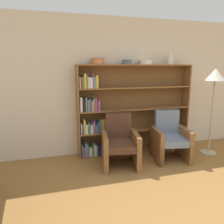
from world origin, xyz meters
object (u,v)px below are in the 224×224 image
bowl_slate (146,62)px  armchair_leather (120,144)px  bookshelf (124,111)px  vase_tall (170,60)px  armchair_cushioned (170,139)px  floor_lamp (215,80)px  bowl_brass (98,61)px  bowl_sage (127,62)px

bowl_slate → armchair_leather: bowl_slate is taller
bookshelf → vase_tall: (0.99, -0.02, 1.04)m
armchair_cushioned → floor_lamp: floor_lamp is taller
bowl_brass → floor_lamp: (2.25, -0.53, -0.38)m
bowl_sage → bookshelf: bearing=149.4°
bookshelf → bowl_slate: (0.44, -0.02, 0.99)m
bowl_brass → bookshelf: bearing=2.3°
bowl_slate → armchair_cushioned: bowl_slate is taller
bowl_brass → armchair_leather: bowl_brass is taller
vase_tall → armchair_cushioned: 1.63m
bowl_sage → floor_lamp: 1.78m
bowl_sage → armchair_leather: size_ratio=0.21×
armchair_cushioned → floor_lamp: (0.94, 0.01, 1.12)m
bowl_sage → bowl_slate: 0.40m
armchair_leather → bowl_brass: bearing=-52.7°
floor_lamp → bowl_brass: bearing=166.7°
vase_tall → floor_lamp: bearing=-37.1°
bookshelf → vase_tall: 1.44m
bowl_sage → floor_lamp: bearing=-17.8°
armchair_leather → armchair_cushioned: 1.03m
bookshelf → vase_tall: bearing=-1.3°
bowl_sage → vase_tall: 0.96m
armchair_cushioned → floor_lamp: size_ratio=0.53×
bookshelf → bowl_sage: size_ratio=12.16×
vase_tall → floor_lamp: 0.97m
bowl_slate → vase_tall: 0.55m
bookshelf → vase_tall: vase_tall is taller
bowl_sage → vase_tall: (0.96, -0.00, 0.04)m
bowl_slate → vase_tall: size_ratio=1.43×
armchair_leather → armchair_cushioned: (1.03, 0.00, 0.00)m
bowl_brass → bowl_slate: size_ratio=0.89×
bookshelf → armchair_leather: bookshelf is taller
bowl_slate → armchair_cushioned: size_ratio=0.32×
bowl_brass → armchair_cushioned: 2.06m
bowl_brass → bowl_sage: 0.59m
bowl_slate → vase_tall: bearing=0.0°
bowl_sage → armchair_leather: bowl_sage is taller
bowl_brass → floor_lamp: bearing=-13.3°
vase_tall → floor_lamp: size_ratio=0.12×
bowl_sage → bowl_slate: bearing=-0.0°
vase_tall → floor_lamp: (0.71, -0.53, -0.40)m
bowl_brass → armchair_leather: 1.61m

